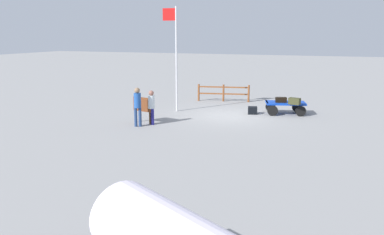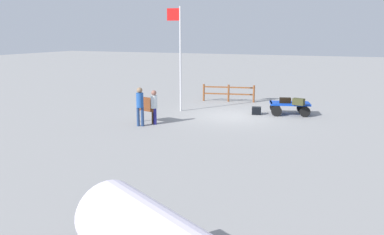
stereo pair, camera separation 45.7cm
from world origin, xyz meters
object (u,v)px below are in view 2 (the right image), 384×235
(luggage_cart, at_px, (289,106))
(worker_trailing, at_px, (140,104))
(suitcase_dark, at_px, (285,100))
(worker_lead, at_px, (154,105))
(flagpole, at_px, (179,51))
(suitcase_grey, at_px, (299,102))
(suitcase_tan, at_px, (256,111))
(signboard, at_px, (145,106))

(luggage_cart, xyz_separation_m, worker_trailing, (5.92, 5.40, 0.59))
(luggage_cart, xyz_separation_m, suitcase_dark, (0.19, 0.19, 0.31))
(worker_lead, height_order, flagpole, flagpole)
(suitcase_grey, height_order, worker_lead, worker_lead)
(suitcase_tan, distance_m, worker_trailing, 6.48)
(suitcase_grey, distance_m, worker_lead, 7.39)
(luggage_cart, relative_size, suitcase_grey, 3.63)
(luggage_cart, relative_size, worker_lead, 1.40)
(suitcase_dark, bearing_deg, suitcase_tan, 18.02)
(suitcase_dark, height_order, worker_lead, worker_lead)
(worker_lead, bearing_deg, suitcase_tan, -133.53)
(signboard, bearing_deg, worker_lead, 172.72)
(flagpole, bearing_deg, suitcase_grey, -173.05)
(suitcase_dark, relative_size, worker_trailing, 0.35)
(suitcase_tan, distance_m, flagpole, 5.24)
(worker_lead, distance_m, worker_trailing, 0.75)
(worker_trailing, distance_m, signboard, 0.74)
(worker_lead, bearing_deg, worker_trailing, 57.61)
(luggage_cart, xyz_separation_m, suitcase_tan, (1.60, 0.65, -0.27))
(suitcase_grey, bearing_deg, worker_lead, 34.73)
(suitcase_tan, bearing_deg, luggage_cart, -157.96)
(flagpole, height_order, signboard, flagpole)
(suitcase_grey, bearing_deg, suitcase_dark, -27.10)
(worker_lead, bearing_deg, flagpole, -85.65)
(worker_lead, height_order, worker_trailing, worker_trailing)
(suitcase_tan, relative_size, worker_lead, 0.35)
(luggage_cart, bearing_deg, signboard, 37.98)
(worker_lead, xyz_separation_m, worker_trailing, (0.40, 0.62, 0.14))
(flagpole, distance_m, signboard, 4.18)
(suitcase_dark, xyz_separation_m, worker_lead, (5.33, 4.59, 0.15))
(flagpole, bearing_deg, worker_trailing, 88.11)
(luggage_cart, bearing_deg, suitcase_grey, 133.82)
(suitcase_tan, bearing_deg, suitcase_grey, -177.91)
(suitcase_dark, height_order, flagpole, flagpole)
(suitcase_dark, bearing_deg, suitcase_grey, 152.90)
(luggage_cart, bearing_deg, suitcase_dark, 44.51)
(suitcase_grey, relative_size, suitcase_tan, 1.11)
(suitcase_tan, height_order, worker_lead, worker_lead)
(luggage_cart, height_order, signboard, signboard)
(luggage_cart, height_order, worker_lead, worker_lead)
(luggage_cart, height_order, suitcase_dark, suitcase_dark)
(suitcase_dark, distance_m, worker_trailing, 7.75)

